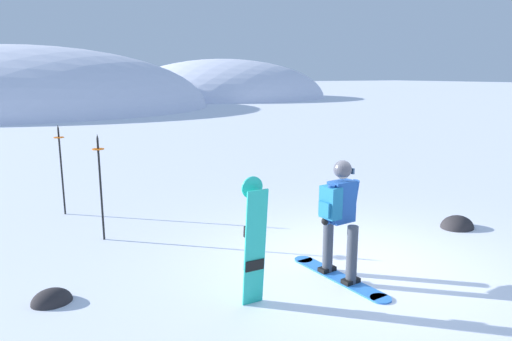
{
  "coord_description": "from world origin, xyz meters",
  "views": [
    {
      "loc": [
        -4.52,
        -5.15,
        2.86
      ],
      "look_at": [
        -0.19,
        2.78,
        1.0
      ],
      "focal_mm": 32.99,
      "sensor_mm": 36.0,
      "label": 1
    }
  ],
  "objects_px": {
    "rock_dark": "(52,302)",
    "rock_mid": "(457,228)",
    "snowboarder_main": "(339,217)",
    "spare_snowboard": "(254,242)",
    "piste_marker_near": "(100,180)",
    "piste_marker_far": "(61,164)"
  },
  "relations": [
    {
      "from": "piste_marker_near",
      "to": "spare_snowboard",
      "type": "bearing_deg",
      "value": -70.5
    },
    {
      "from": "rock_mid",
      "to": "piste_marker_near",
      "type": "bearing_deg",
      "value": 157.14
    },
    {
      "from": "snowboarder_main",
      "to": "rock_dark",
      "type": "height_order",
      "value": "snowboarder_main"
    },
    {
      "from": "snowboarder_main",
      "to": "rock_mid",
      "type": "bearing_deg",
      "value": 11.83
    },
    {
      "from": "snowboarder_main",
      "to": "spare_snowboard",
      "type": "bearing_deg",
      "value": -175.48
    },
    {
      "from": "piste_marker_near",
      "to": "piste_marker_far",
      "type": "height_order",
      "value": "piste_marker_near"
    },
    {
      "from": "piste_marker_far",
      "to": "rock_dark",
      "type": "relative_size",
      "value": 3.68
    },
    {
      "from": "snowboarder_main",
      "to": "spare_snowboard",
      "type": "distance_m",
      "value": 1.4
    },
    {
      "from": "spare_snowboard",
      "to": "piste_marker_near",
      "type": "height_order",
      "value": "piste_marker_near"
    },
    {
      "from": "spare_snowboard",
      "to": "piste_marker_far",
      "type": "bearing_deg",
      "value": 106.68
    },
    {
      "from": "rock_dark",
      "to": "rock_mid",
      "type": "relative_size",
      "value": 0.77
    },
    {
      "from": "rock_dark",
      "to": "rock_mid",
      "type": "bearing_deg",
      "value": -3.76
    },
    {
      "from": "spare_snowboard",
      "to": "piste_marker_near",
      "type": "bearing_deg",
      "value": 109.5
    },
    {
      "from": "piste_marker_near",
      "to": "rock_mid",
      "type": "bearing_deg",
      "value": -22.86
    },
    {
      "from": "rock_dark",
      "to": "rock_mid",
      "type": "height_order",
      "value": "rock_mid"
    },
    {
      "from": "snowboarder_main",
      "to": "spare_snowboard",
      "type": "height_order",
      "value": "snowboarder_main"
    },
    {
      "from": "snowboarder_main",
      "to": "piste_marker_far",
      "type": "relative_size",
      "value": 0.98
    },
    {
      "from": "piste_marker_far",
      "to": "spare_snowboard",
      "type": "bearing_deg",
      "value": -73.32
    },
    {
      "from": "snowboarder_main",
      "to": "rock_mid",
      "type": "xyz_separation_m",
      "value": [
        3.43,
        0.72,
        -0.92
      ]
    },
    {
      "from": "snowboarder_main",
      "to": "rock_mid",
      "type": "height_order",
      "value": "snowboarder_main"
    },
    {
      "from": "spare_snowboard",
      "to": "piste_marker_near",
      "type": "distance_m",
      "value": 3.58
    },
    {
      "from": "snowboarder_main",
      "to": "piste_marker_near",
      "type": "distance_m",
      "value": 4.16
    }
  ]
}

